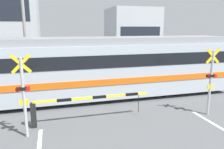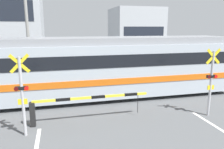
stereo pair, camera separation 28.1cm
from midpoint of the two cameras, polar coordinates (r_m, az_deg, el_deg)
name	(u,v)px [view 1 (the left image)]	position (r m, az deg, el deg)	size (l,w,h in m)	color
rail_track_near	(108,99)	(12.09, -1.70, -6.47)	(50.00, 0.10, 0.08)	#6B6051
rail_track_far	(102,92)	(13.43, -3.18, -4.57)	(50.00, 0.10, 0.08)	#6B6051
commuter_train	(70,67)	(12.06, -11.45, 1.92)	(18.55, 3.03, 3.38)	#ADB7C1
crossing_barrier_near	(71,105)	(9.21, -11.47, -7.69)	(4.95, 0.20, 1.08)	black
crossing_barrier_far	(125,71)	(15.84, 2.88, 0.90)	(4.95, 0.20, 1.08)	black
crossing_signal_left	(23,93)	(8.32, -23.02, -4.41)	(0.68, 0.15, 3.03)	#B2B2B7
crossing_signal_right	(211,79)	(10.57, 23.71, -1.09)	(0.68, 0.15, 3.03)	#B2B2B7
pedestrian	(87,64)	(17.63, -6.99, 2.71)	(0.38, 0.23, 1.78)	brown
building_left_of_street	(0,17)	(26.38, -27.50, 13.19)	(7.60, 5.76, 9.97)	#B2B7BC
building_right_of_street	(132,34)	(27.58, 4.83, 10.42)	(5.61, 5.76, 6.17)	#B2B7BC
utility_pole_streetside	(24,25)	(17.34, -22.38, 11.81)	(0.22, 0.22, 8.13)	gray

